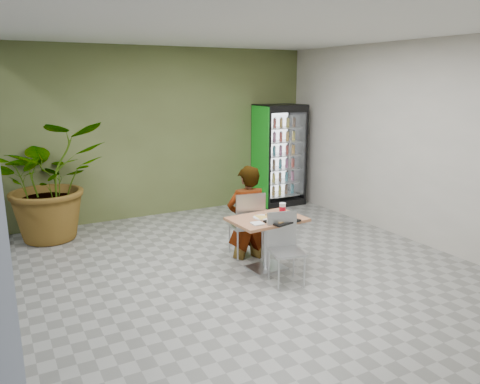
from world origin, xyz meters
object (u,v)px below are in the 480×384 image
object	(u,v)px
dining_table	(267,233)
beverage_fridge	(279,155)
seated_woman	(247,222)
cafeteria_tray	(282,221)
potted_plant	(50,181)
chair_near	(284,242)
chair_far	(248,220)
soda_cup	(282,209)

from	to	relation	value
dining_table	beverage_fridge	size ratio (longest dim) A/B	0.49
seated_woman	beverage_fridge	xyz separation A→B (m)	(2.11, 2.43, 0.50)
cafeteria_tray	dining_table	bearing A→B (deg)	109.56
dining_table	potted_plant	bearing A→B (deg)	130.76
chair_near	beverage_fridge	size ratio (longest dim) A/B	0.44
seated_woman	beverage_fridge	distance (m)	3.26
dining_table	chair_far	world-z (taller)	chair_far
cafeteria_tray	beverage_fridge	bearing A→B (deg)	57.96
dining_table	seated_woman	xyz separation A→B (m)	(0.00, 0.56, 0.01)
chair_far	chair_near	world-z (taller)	chair_far
dining_table	cafeteria_tray	world-z (taller)	cafeteria_tray
beverage_fridge	seated_woman	bearing A→B (deg)	-129.62
chair_near	cafeteria_tray	distance (m)	0.30
dining_table	chair_far	xyz separation A→B (m)	(-0.01, 0.51, 0.05)
cafeteria_tray	chair_far	bearing A→B (deg)	97.63
cafeteria_tray	potted_plant	distance (m)	3.98
chair_far	seated_woman	bearing A→B (deg)	-97.57
seated_woman	chair_far	bearing A→B (deg)	82.43
soda_cup	beverage_fridge	size ratio (longest dim) A/B	0.08
chair_far	seated_woman	distance (m)	0.07
soda_cup	potted_plant	xyz separation A→B (m)	(-2.72, 2.78, 0.15)
dining_table	chair_far	bearing A→B (deg)	91.62
dining_table	soda_cup	bearing A→B (deg)	10.11
seated_woman	chair_near	bearing A→B (deg)	98.61
seated_woman	potted_plant	distance (m)	3.35
soda_cup	beverage_fridge	distance (m)	3.47
chair_near	soda_cup	world-z (taller)	chair_near
beverage_fridge	potted_plant	distance (m)	4.55
soda_cup	beverage_fridge	xyz separation A→B (m)	(1.83, 2.94, 0.22)
chair_near	seated_woman	distance (m)	0.99
dining_table	cafeteria_tray	bearing A→B (deg)	-70.44
dining_table	seated_woman	bearing A→B (deg)	89.86
dining_table	seated_woman	size ratio (longest dim) A/B	0.61
seated_woman	soda_cup	world-z (taller)	seated_woman
chair_far	seated_woman	xyz separation A→B (m)	(0.02, 0.05, -0.04)
chair_far	soda_cup	world-z (taller)	chair_far
soda_cup	cafeteria_tray	size ratio (longest dim) A/B	0.40
chair_far	beverage_fridge	size ratio (longest dim) A/B	0.48
chair_far	dining_table	bearing A→B (deg)	100.20
dining_table	chair_near	bearing A→B (deg)	-89.75
chair_far	chair_near	xyz separation A→B (m)	(0.02, -0.94, -0.05)
chair_far	chair_near	size ratio (longest dim) A/B	1.09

